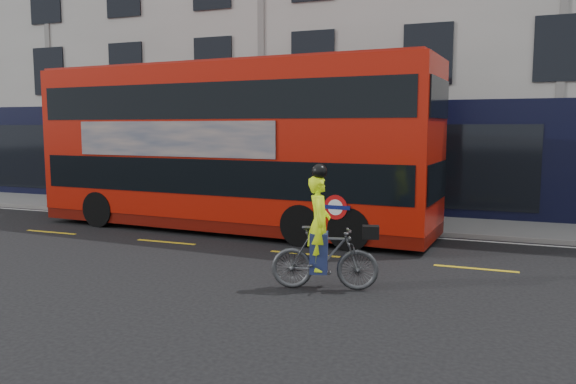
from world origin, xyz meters
The scene contains 8 objects.
ground centered at (0.00, 0.00, 0.00)m, with size 120.00×120.00×0.00m, color black.
pavement centered at (0.00, 6.50, 0.06)m, with size 60.00×3.00×0.12m, color slate.
kerb centered at (0.00, 5.00, 0.07)m, with size 60.00×0.12×0.13m, color slate.
building_terrace centered at (0.00, 12.94, 7.49)m, with size 50.00×10.07×15.00m.
road_edge_line centered at (0.00, 4.70, 0.00)m, with size 58.00×0.10×0.01m, color silver.
lane_dashes centered at (0.00, 1.50, 0.00)m, with size 58.00×0.12×0.01m, color gold, non-canonical shape.
bus centered at (0.84, 3.80, 2.54)m, with size 12.44×3.56×4.96m.
cyclist centered at (5.32, -1.21, 0.81)m, with size 2.14×1.08×2.43m.
Camera 1 is at (8.48, -11.29, 3.12)m, focal length 35.00 mm.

